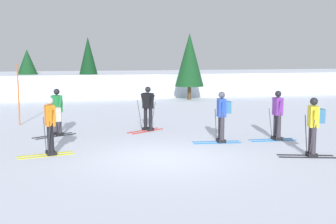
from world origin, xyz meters
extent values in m
plane|color=silver|center=(0.00, 0.00, 0.00)|extent=(120.00, 120.00, 0.00)
cube|color=silver|center=(0.00, 20.80, 0.81)|extent=(80.00, 8.02, 1.62)
cube|color=#237AC6|center=(4.22, 1.52, 0.01)|extent=(1.60, 0.20, 0.02)
cube|color=#237AC6|center=(4.24, 1.80, 0.01)|extent=(1.60, 0.20, 0.02)
cube|color=black|center=(4.37, 1.51, 0.07)|extent=(0.27, 0.14, 0.10)
cube|color=black|center=(4.39, 1.79, 0.07)|extent=(0.27, 0.14, 0.10)
cylinder|color=#38333D|center=(4.37, 1.51, 0.55)|extent=(0.14, 0.14, 0.85)
cylinder|color=#38333D|center=(4.39, 1.79, 0.55)|extent=(0.14, 0.14, 0.85)
cube|color=purple|center=(4.38, 1.65, 1.17)|extent=(0.27, 0.40, 0.60)
cylinder|color=purple|center=(4.34, 1.40, 1.16)|extent=(0.11, 0.26, 0.55)
cylinder|color=purple|center=(4.37, 1.90, 1.16)|extent=(0.11, 0.26, 0.55)
sphere|color=black|center=(4.38, 1.65, 1.60)|extent=(0.22, 0.22, 0.22)
cylinder|color=#38383D|center=(4.25, 1.34, 0.53)|extent=(0.05, 0.36, 1.06)
cylinder|color=#38383D|center=(4.30, 1.98, 0.53)|extent=(0.05, 0.36, 1.06)
cube|color=black|center=(3.99, -0.89, 0.01)|extent=(1.55, 0.56, 0.02)
cube|color=black|center=(4.07, -0.63, 0.01)|extent=(1.55, 0.56, 0.02)
cube|color=black|center=(4.13, -0.94, 0.07)|extent=(0.28, 0.19, 0.10)
cube|color=black|center=(4.21, -0.67, 0.07)|extent=(0.28, 0.19, 0.10)
cylinder|color=#38333D|center=(4.13, -0.94, 0.55)|extent=(0.14, 0.14, 0.85)
cylinder|color=#38333D|center=(4.21, -0.67, 0.55)|extent=(0.14, 0.14, 0.85)
cube|color=yellow|center=(4.17, -0.80, 1.17)|extent=(0.34, 0.43, 0.60)
cylinder|color=yellow|center=(4.08, -1.04, 1.16)|extent=(0.16, 0.27, 0.55)
cylinder|color=yellow|center=(4.23, -0.56, 1.16)|extent=(0.16, 0.27, 0.55)
sphere|color=black|center=(4.17, -0.80, 1.60)|extent=(0.22, 0.22, 0.22)
cylinder|color=#38383D|center=(3.99, -1.07, 0.57)|extent=(0.14, 0.38, 1.15)
cylinder|color=#38383D|center=(4.17, -0.48, 0.57)|extent=(0.14, 0.38, 1.15)
cube|color=teal|center=(4.37, -0.87, 1.19)|extent=(0.25, 0.32, 0.40)
cube|color=gold|center=(-3.22, 1.05, 0.01)|extent=(1.58, 0.42, 0.02)
cube|color=gold|center=(-3.28, 1.32, 0.01)|extent=(1.58, 0.42, 0.02)
cube|color=black|center=(-3.08, 1.08, 0.07)|extent=(0.28, 0.17, 0.10)
cube|color=black|center=(-3.14, 1.36, 0.07)|extent=(0.28, 0.17, 0.10)
cylinder|color=black|center=(-3.08, 1.08, 0.55)|extent=(0.14, 0.14, 0.85)
cylinder|color=black|center=(-3.14, 1.36, 0.55)|extent=(0.14, 0.14, 0.85)
cube|color=orange|center=(-3.11, 1.22, 1.17)|extent=(0.31, 0.42, 0.60)
cylinder|color=orange|center=(-3.08, 0.97, 1.16)|extent=(0.14, 0.27, 0.55)
cylinder|color=orange|center=(-3.18, 1.46, 1.16)|extent=(0.14, 0.27, 0.55)
sphere|color=silver|center=(-3.11, 1.22, 1.60)|extent=(0.22, 0.22, 0.22)
cylinder|color=#38383D|center=(-3.14, 0.89, 0.53)|extent=(0.10, 0.36, 1.08)
cylinder|color=#38383D|center=(-3.27, 1.51, 0.53)|extent=(0.10, 0.36, 1.08)
cube|color=#B7B2A3|center=(-2.90, 1.26, 1.19)|extent=(0.23, 0.31, 0.40)
cube|color=#237AC6|center=(2.21, 1.61, 0.01)|extent=(1.60, 0.28, 0.02)
cube|color=#237AC6|center=(2.24, 1.89, 0.01)|extent=(1.60, 0.28, 0.02)
cube|color=black|center=(2.36, 1.59, 0.07)|extent=(0.27, 0.15, 0.10)
cube|color=black|center=(2.39, 1.87, 0.07)|extent=(0.27, 0.15, 0.10)
cylinder|color=#38333D|center=(2.36, 1.59, 0.55)|extent=(0.14, 0.14, 0.85)
cylinder|color=#38333D|center=(2.39, 1.87, 0.55)|extent=(0.14, 0.14, 0.85)
cube|color=#284CB7|center=(2.37, 1.73, 1.17)|extent=(0.28, 0.41, 0.60)
cylinder|color=#284CB7|center=(2.32, 1.49, 1.16)|extent=(0.12, 0.26, 0.55)
cylinder|color=#284CB7|center=(2.38, 1.98, 1.16)|extent=(0.12, 0.26, 0.55)
sphere|color=#4C4C56|center=(2.37, 1.73, 1.60)|extent=(0.22, 0.22, 0.22)
cylinder|color=#38383D|center=(2.23, 1.39, 0.54)|extent=(0.06, 0.29, 1.09)
cylinder|color=#38383D|center=(2.32, 2.10, 0.54)|extent=(0.06, 0.29, 1.09)
cube|color=teal|center=(2.58, 1.71, 1.19)|extent=(0.21, 0.30, 0.40)
cube|color=red|center=(0.41, 4.37, 0.01)|extent=(1.39, 0.94, 0.02)
cube|color=red|center=(0.26, 4.61, 0.01)|extent=(1.39, 0.94, 0.02)
cube|color=black|center=(0.53, 4.45, 0.07)|extent=(0.28, 0.24, 0.10)
cube|color=black|center=(0.38, 4.69, 0.07)|extent=(0.28, 0.24, 0.10)
cylinder|color=black|center=(0.53, 4.45, 0.55)|extent=(0.14, 0.14, 0.85)
cylinder|color=black|center=(0.38, 4.69, 0.55)|extent=(0.14, 0.14, 0.85)
cube|color=black|center=(0.46, 4.57, 1.17)|extent=(0.41, 0.45, 0.60)
cylinder|color=black|center=(0.58, 4.35, 1.16)|extent=(0.21, 0.26, 0.55)
cylinder|color=black|center=(0.31, 4.77, 1.16)|extent=(0.21, 0.26, 0.55)
sphere|color=black|center=(0.46, 4.57, 1.60)|extent=(0.22, 0.22, 0.22)
cylinder|color=#38383D|center=(0.57, 4.22, 0.58)|extent=(0.17, 0.25, 1.16)
cylinder|color=#38383D|center=(0.18, 4.82, 0.58)|extent=(0.17, 0.25, 1.16)
cube|color=black|center=(-2.98, 4.16, 0.01)|extent=(1.43, 0.89, 0.02)
cube|color=black|center=(-3.13, 4.40, 0.01)|extent=(1.43, 0.89, 0.02)
cube|color=black|center=(-2.86, 4.23, 0.07)|extent=(0.28, 0.24, 0.10)
cube|color=black|center=(-3.00, 4.47, 0.07)|extent=(0.28, 0.24, 0.10)
cylinder|color=#38333D|center=(-2.86, 4.23, 0.55)|extent=(0.14, 0.14, 0.85)
cylinder|color=#38333D|center=(-3.00, 4.47, 0.55)|extent=(0.14, 0.14, 0.85)
cube|color=#23843D|center=(-2.93, 4.35, 1.17)|extent=(0.40, 0.45, 0.60)
cylinder|color=#23843D|center=(-2.82, 4.13, 1.16)|extent=(0.21, 0.27, 0.55)
cylinder|color=#23843D|center=(-3.07, 4.56, 1.16)|extent=(0.21, 0.27, 0.55)
sphere|color=black|center=(-2.93, 4.35, 1.60)|extent=(0.22, 0.22, 0.22)
cylinder|color=#38383D|center=(-2.86, 4.03, 0.52)|extent=(0.21, 0.34, 1.05)
cylinder|color=#38383D|center=(-3.17, 4.57, 0.52)|extent=(0.21, 0.34, 1.05)
cylinder|color=#C65614|center=(-4.49, 7.18, 1.27)|extent=(0.05, 0.05, 2.53)
cylinder|color=#513823|center=(5.39, 15.43, 0.45)|extent=(0.23, 0.23, 0.89)
cone|color=#14421E|center=(5.39, 15.43, 2.61)|extent=(1.88, 1.88, 3.44)
cylinder|color=#513823|center=(-4.94, 18.93, 0.37)|extent=(0.18, 0.18, 0.74)
cone|color=#14421E|center=(-4.94, 18.93, 2.02)|extent=(2.02, 2.02, 2.57)
cylinder|color=#513823|center=(-0.93, 18.23, 0.27)|extent=(0.16, 0.16, 0.55)
cone|color=#0F3819|center=(-0.93, 18.23, 2.34)|extent=(1.75, 1.75, 3.59)
camera|label=1|loc=(-2.75, -11.53, 2.89)|focal=45.97mm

